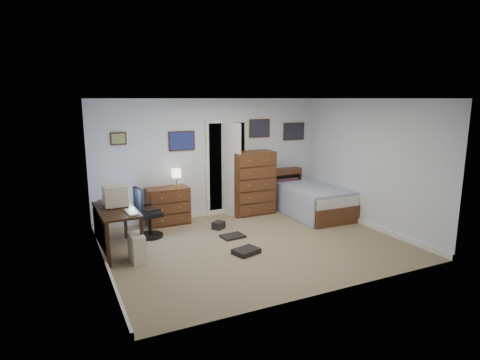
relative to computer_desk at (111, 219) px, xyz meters
name	(u,v)px	position (x,y,z in m)	size (l,w,h in m)	color
floor	(254,244)	(2.29, -0.67, -0.58)	(5.00, 4.00, 0.02)	gray
computer_desk	(111,219)	(0.00, 0.00, 0.00)	(0.64, 1.30, 0.74)	#311E10
crt_monitor	(115,196)	(0.11, 0.15, 0.35)	(0.40, 0.37, 0.35)	beige
keyboard	(131,212)	(0.27, -0.35, 0.18)	(0.15, 0.39, 0.02)	beige
pc_tower	(137,248)	(0.29, -0.55, -0.35)	(0.22, 0.42, 0.44)	beige
office_chair	(147,218)	(0.67, 0.47, -0.20)	(0.53, 0.53, 0.95)	black
media_stack	(104,219)	(-0.03, 0.81, -0.21)	(0.14, 0.14, 0.71)	maroon
low_dresser	(168,206)	(1.24, 1.11, -0.19)	(0.84, 0.42, 0.75)	#5A2F1C
table_lamp	(176,174)	(1.44, 1.11, 0.45)	(0.19, 0.19, 0.37)	gold
doorway	(222,167)	(2.64, 1.61, 0.44)	(0.96, 1.12, 2.05)	black
tall_dresser	(252,183)	(3.13, 1.08, 0.12)	(0.94, 0.55, 1.38)	#5A2F1C
headboard_bookcase	(281,187)	(3.94, 1.20, -0.08)	(1.03, 0.32, 0.92)	#5A2F1C
bed	(309,199)	(4.27, 0.54, -0.24)	(1.17, 2.13, 0.69)	#5A2F1C
wall_posters	(236,134)	(2.86, 1.31, 1.18)	(4.38, 0.04, 0.60)	#331E11
floor_clutter	(234,240)	(2.01, -0.43, -0.52)	(0.58, 1.72, 0.14)	black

